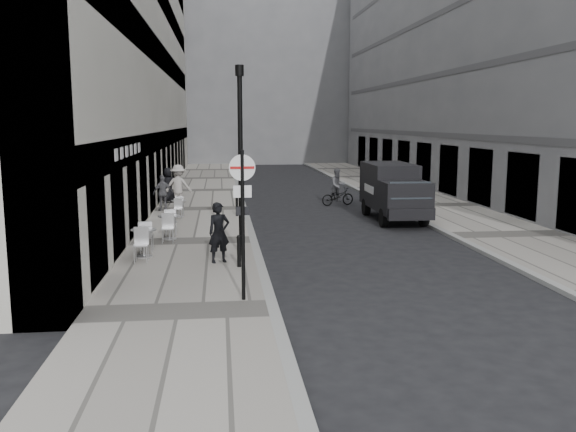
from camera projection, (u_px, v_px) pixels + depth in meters
name	position (u px, v px, depth m)	size (l,w,h in m)	color
ground	(287.00, 362.00, 10.30)	(120.00, 120.00, 0.00)	black
sidewalk	(200.00, 210.00, 27.75)	(4.00, 60.00, 0.12)	#A49E94
far_sidewalk	(433.00, 206.00, 28.96)	(4.00, 60.00, 0.12)	#A49E94
building_left	(124.00, 27.00, 32.33)	(4.00, 45.00, 18.00)	beige
building_right	(486.00, 15.00, 34.37)	(6.00, 45.00, 20.00)	slate
building_far	(243.00, 55.00, 63.78)	(24.00, 16.00, 22.00)	slate
walking_man	(219.00, 233.00, 16.98)	(0.62, 0.41, 1.70)	black
sign_post	(243.00, 205.00, 13.20)	(0.57, 0.09, 3.31)	black
lamppost	(240.00, 151.00, 17.62)	(0.25, 0.25, 5.50)	black
bollard_near	(239.00, 252.00, 16.52)	(0.11, 0.11, 0.82)	black
bollard_far	(237.00, 206.00, 25.50)	(0.11, 0.11, 0.80)	black
panel_van	(393.00, 189.00, 25.09)	(1.90, 4.92, 2.30)	black
cyclist	(338.00, 191.00, 29.52)	(1.77, 1.02, 1.80)	black
pedestrian_a	(163.00, 193.00, 26.89)	(0.93, 0.39, 1.58)	slate
pedestrian_b	(178.00, 186.00, 27.96)	(1.27, 0.73, 1.96)	#BDB5AF
pedestrian_c	(168.00, 185.00, 29.65)	(0.83, 0.54, 1.71)	black
cafe_table_near	(169.00, 225.00, 20.42)	(0.73, 1.66, 0.94)	silver
cafe_table_mid	(144.00, 240.00, 17.71)	(0.75, 1.69, 0.96)	silver
cafe_table_far	(179.00, 207.00, 25.25)	(0.63, 1.42, 0.81)	silver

